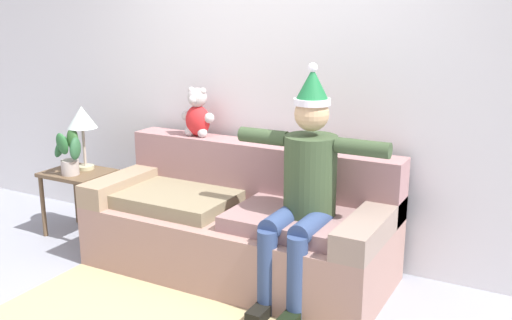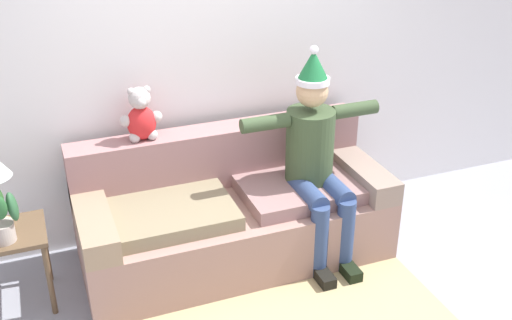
{
  "view_description": "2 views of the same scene",
  "coord_description": "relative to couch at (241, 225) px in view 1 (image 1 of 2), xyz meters",
  "views": [
    {
      "loc": [
        1.97,
        -2.37,
        1.85
      ],
      "look_at": [
        0.22,
        0.83,
        0.89
      ],
      "focal_mm": 40.85,
      "sensor_mm": 36.0,
      "label": 1
    },
    {
      "loc": [
        -1.2,
        -2.57,
        2.63
      ],
      "look_at": [
        0.13,
        0.88,
        0.79
      ],
      "focal_mm": 43.1,
      "sensor_mm": 36.0,
      "label": 2
    }
  ],
  "objects": [
    {
      "name": "side_table",
      "position": [
        -1.52,
        -0.05,
        0.11
      ],
      "size": [
        0.52,
        0.43,
        0.55
      ],
      "color": "brown",
      "rests_on": "ground_plane"
    },
    {
      "name": "back_wall",
      "position": [
        0.0,
        0.53,
        1.01
      ],
      "size": [
        7.0,
        0.1,
        2.7
      ],
      "primitive_type": "cube",
      "color": "silver",
      "rests_on": "ground_plane"
    },
    {
      "name": "couch",
      "position": [
        0.0,
        0.0,
        0.0
      ],
      "size": [
        2.16,
        0.91,
        0.88
      ],
      "color": "gray",
      "rests_on": "ground_plane"
    },
    {
      "name": "potted_plant",
      "position": [
        -1.5,
        -0.15,
        0.39
      ],
      "size": [
        0.25,
        0.25,
        0.38
      ],
      "color": "#B5A9A0",
      "rests_on": "side_table"
    },
    {
      "name": "teddy_bear",
      "position": [
        -0.54,
        0.28,
        0.71
      ],
      "size": [
        0.29,
        0.17,
        0.38
      ],
      "color": "red",
      "rests_on": "couch"
    },
    {
      "name": "table_lamp",
      "position": [
        -1.51,
        0.03,
        0.62
      ],
      "size": [
        0.24,
        0.24,
        0.53
      ],
      "color": "#C0B98D",
      "rests_on": "side_table"
    },
    {
      "name": "person_seated",
      "position": [
        0.56,
        -0.17,
        0.43
      ],
      "size": [
        1.02,
        0.77,
        1.52
      ],
      "color": "#394C2F",
      "rests_on": "ground_plane"
    }
  ]
}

